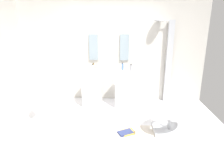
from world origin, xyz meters
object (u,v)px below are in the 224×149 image
object	(u,v)px
pedestal_sink_right	(124,87)
lounge_chair	(170,114)
soap_bottle_amber	(93,67)
towel_rack	(32,92)
magazine_ochre	(128,132)
shower_column	(168,60)
soap_bottle_clear	(93,69)
soap_bottle_blue	(123,67)
pedestal_sink_left	(91,86)
coffee_mug	(137,132)
soap_bottle_white	(92,69)
magazine_navy	(126,133)
soap_bottle_grey	(131,68)

from	to	relation	value
pedestal_sink_right	lounge_chair	bearing A→B (deg)	-52.02
pedestal_sink_right	soap_bottle_amber	distance (m)	0.90
towel_rack	magazine_ochre	distance (m)	2.02
shower_column	soap_bottle_clear	bearing A→B (deg)	-164.43
lounge_chair	soap_bottle_blue	world-z (taller)	soap_bottle_blue
towel_rack	magazine_ochre	size ratio (longest dim) A/B	3.97
pedestal_sink_left	pedestal_sink_right	distance (m)	0.79
magazine_ochre	soap_bottle_blue	world-z (taller)	soap_bottle_blue
soap_bottle_blue	soap_bottle_amber	world-z (taller)	soap_bottle_blue
coffee_mug	soap_bottle_amber	distance (m)	1.94
pedestal_sink_right	magazine_ochre	distance (m)	1.28
pedestal_sink_right	coffee_mug	xyz separation A→B (m)	(0.25, -1.24, -0.42)
towel_rack	soap_bottle_clear	size ratio (longest dim) A/B	4.78
soap_bottle_clear	soap_bottle_amber	size ratio (longest dim) A/B	1.19
pedestal_sink_left	soap_bottle_blue	size ratio (longest dim) A/B	5.12
pedestal_sink_right	shower_column	distance (m)	1.30
coffee_mug	towel_rack	bearing A→B (deg)	170.28
pedestal_sink_left	magazine_ochre	size ratio (longest dim) A/B	4.02
shower_column	soap_bottle_amber	bearing A→B (deg)	-173.81
pedestal_sink_left	soap_bottle_blue	bearing A→B (deg)	10.50
magazine_ochre	soap_bottle_white	distance (m)	1.62
pedestal_sink_right	towel_rack	world-z (taller)	pedestal_sink_right
magazine_navy	lounge_chair	bearing A→B (deg)	-18.05
magazine_ochre	soap_bottle_white	world-z (taller)	soap_bottle_white
magazine_navy	soap_bottle_white	xyz separation A→B (m)	(-0.78, 1.08, 0.92)
soap_bottle_blue	soap_bottle_white	xyz separation A→B (m)	(-0.70, -0.28, -0.01)
shower_column	soap_bottle_grey	distance (m)	1.00
lounge_chair	shower_column	bearing A→B (deg)	80.08
magazine_navy	soap_bottle_grey	size ratio (longest dim) A/B	1.47
shower_column	soap_bottle_grey	size ratio (longest dim) A/B	11.39
towel_rack	magazine_navy	size ratio (longest dim) A/B	3.59
towel_rack	soap_bottle_clear	bearing A→B (deg)	34.50
soap_bottle_clear	lounge_chair	bearing A→B (deg)	-31.30
magazine_navy	soap_bottle_blue	xyz separation A→B (m)	(-0.08, 1.36, 0.93)
pedestal_sink_left	towel_rack	bearing A→B (deg)	-139.15
pedestal_sink_right	magazine_ochre	xyz separation A→B (m)	(0.09, -1.19, -0.46)
soap_bottle_white	towel_rack	bearing A→B (deg)	-145.29
pedestal_sink_left	shower_column	world-z (taller)	shower_column
soap_bottle_blue	soap_bottle_white	bearing A→B (deg)	-158.21
soap_bottle_clear	soap_bottle_white	world-z (taller)	soap_bottle_clear
pedestal_sink_left	magazine_ochre	world-z (taller)	pedestal_sink_left
soap_bottle_grey	magazine_navy	bearing A→B (deg)	-95.51
pedestal_sink_left	shower_column	size ratio (longest dim) A/B	0.47
lounge_chair	soap_bottle_amber	distance (m)	2.11
pedestal_sink_right	soap_bottle_white	distance (m)	0.88
magazine_navy	soap_bottle_clear	world-z (taller)	soap_bottle_clear
magazine_ochre	towel_rack	bearing A→B (deg)	144.69
pedestal_sink_left	magazine_ochre	xyz separation A→B (m)	(0.88, -1.19, -0.46)
shower_column	magazine_ochre	size ratio (longest dim) A/B	8.56
pedestal_sink_right	coffee_mug	distance (m)	1.33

